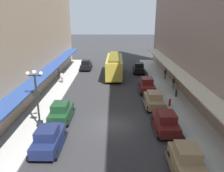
# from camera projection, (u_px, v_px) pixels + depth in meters

# --- Properties ---
(ground_plane) EXTENTS (200.00, 200.00, 0.00)m
(ground_plane) POSITION_uv_depth(u_px,v_px,m) (112.00, 125.00, 20.11)
(ground_plane) COLOR #2D2D30
(sidewalk_left) EXTENTS (3.00, 60.00, 0.15)m
(sidewalk_left) POSITION_uv_depth(u_px,v_px,m) (31.00, 124.00, 20.13)
(sidewalk_left) COLOR #B7B5AD
(sidewalk_left) RESTS_ON ground
(sidewalk_right) EXTENTS (3.00, 60.00, 0.15)m
(sidewalk_right) POSITION_uv_depth(u_px,v_px,m) (193.00, 124.00, 20.05)
(sidewalk_right) COLOR #B7B5AD
(sidewalk_right) RESTS_ON ground
(parked_car_0) EXTENTS (2.19, 4.28, 1.84)m
(parked_car_0) POSITION_uv_depth(u_px,v_px,m) (147.00, 85.00, 28.44)
(parked_car_0) COLOR #591919
(parked_car_0) RESTS_ON ground
(parked_car_1) EXTENTS (2.26, 4.30, 1.84)m
(parked_car_1) POSITION_uv_depth(u_px,v_px,m) (139.00, 68.00, 37.87)
(parked_car_1) COLOR black
(parked_car_1) RESTS_ON ground
(parked_car_2) EXTENTS (2.18, 4.27, 1.84)m
(parked_car_2) POSITION_uv_depth(u_px,v_px,m) (49.00, 138.00, 16.16)
(parked_car_2) COLOR #19234C
(parked_car_2) RESTS_ON ground
(parked_car_3) EXTENTS (2.16, 4.27, 1.84)m
(parked_car_3) POSITION_uv_depth(u_px,v_px,m) (61.00, 111.00, 20.68)
(parked_car_3) COLOR #193D23
(parked_car_3) RESTS_ON ground
(parked_car_4) EXTENTS (2.15, 4.26, 1.84)m
(parked_car_4) POSITION_uv_depth(u_px,v_px,m) (166.00, 121.00, 18.69)
(parked_car_4) COLOR #591919
(parked_car_4) RESTS_ON ground
(parked_car_5) EXTENTS (2.22, 4.29, 1.84)m
(parked_car_5) POSITION_uv_depth(u_px,v_px,m) (188.00, 161.00, 13.55)
(parked_car_5) COLOR #997F5B
(parked_car_5) RESTS_ON ground
(parked_car_6) EXTENTS (2.16, 4.27, 1.84)m
(parked_car_6) POSITION_uv_depth(u_px,v_px,m) (154.00, 99.00, 23.60)
(parked_car_6) COLOR #997F5B
(parked_car_6) RESTS_ON ground
(parked_car_7) EXTENTS (2.20, 4.28, 1.84)m
(parked_car_7) POSITION_uv_depth(u_px,v_px,m) (86.00, 65.00, 40.06)
(parked_car_7) COLOR black
(parked_car_7) RESTS_ON ground
(streetcar) EXTENTS (2.71, 9.65, 3.46)m
(streetcar) POSITION_uv_depth(u_px,v_px,m) (114.00, 65.00, 35.53)
(streetcar) COLOR gold
(streetcar) RESTS_ON ground
(lamp_post_with_clock) EXTENTS (1.42, 0.44, 5.16)m
(lamp_post_with_clock) POSITION_uv_depth(u_px,v_px,m) (37.00, 97.00, 18.64)
(lamp_post_with_clock) COLOR black
(lamp_post_with_clock) RESTS_ON sidewalk_left
(fire_hydrant) EXTENTS (0.24, 0.24, 0.82)m
(fire_hydrant) POSITION_uv_depth(u_px,v_px,m) (170.00, 102.00, 23.84)
(fire_hydrant) COLOR #B21E19
(fire_hydrant) RESTS_ON sidewalk_right
(pedestrian_0) EXTENTS (0.36, 0.28, 1.67)m
(pedestrian_0) POSITION_uv_depth(u_px,v_px,m) (176.00, 90.00, 26.35)
(pedestrian_0) COLOR #2D2D33
(pedestrian_0) RESTS_ON sidewalk_right
(pedestrian_1) EXTENTS (0.36, 0.28, 1.67)m
(pedestrian_1) POSITION_uv_depth(u_px,v_px,m) (165.00, 74.00, 33.80)
(pedestrian_1) COLOR #4C4238
(pedestrian_1) RESTS_ON sidewalk_right
(pedestrian_2) EXTENTS (0.36, 0.28, 1.67)m
(pedestrian_2) POSITION_uv_depth(u_px,v_px,m) (62.00, 77.00, 31.85)
(pedestrian_2) COLOR slate
(pedestrian_2) RESTS_ON sidewalk_left
(pedestrian_3) EXTENTS (0.36, 0.28, 1.67)m
(pedestrian_3) POSITION_uv_depth(u_px,v_px,m) (174.00, 83.00, 29.19)
(pedestrian_3) COLOR slate
(pedestrian_3) RESTS_ON sidewalk_right
(pedestrian_4) EXTENTS (0.36, 0.28, 1.67)m
(pedestrian_4) POSITION_uv_depth(u_px,v_px,m) (59.00, 74.00, 33.66)
(pedestrian_4) COLOR #4C4238
(pedestrian_4) RESTS_ON sidewalk_left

